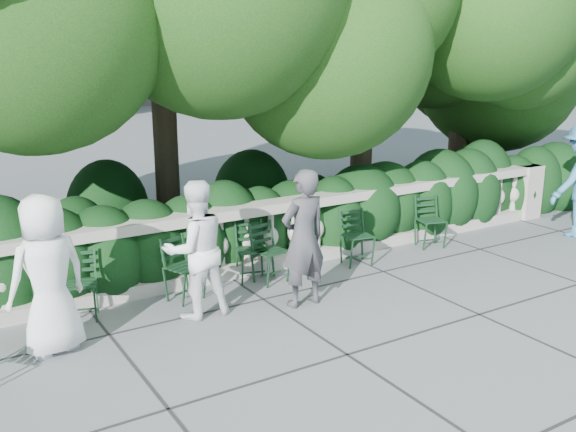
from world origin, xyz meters
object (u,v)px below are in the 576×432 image
chair_c (194,302)px  chair_d (278,285)px  chair_a (81,324)px  person_woman_grey (303,238)px  person_businessman (48,275)px  chair_b (255,284)px  person_casual_man (196,249)px  chair_f (361,267)px  chair_e (434,250)px

chair_c → chair_d: size_ratio=1.00×
chair_a → chair_d: bearing=16.0°
chair_d → person_woman_grey: person_woman_grey is taller
chair_d → person_businessman: size_ratio=0.49×
person_woman_grey → chair_b: bearing=-82.9°
person_businessman → person_casual_man: (1.70, 0.08, -0.03)m
chair_b → chair_f: bearing=7.0°
chair_d → chair_f: 1.42m
chair_d → chair_e: 2.94m
chair_b → chair_a: bearing=-164.1°
chair_a → chair_b: size_ratio=1.00×
chair_a → chair_b: 2.37m
chair_c → chair_d: same height
chair_c → person_woman_grey: size_ratio=0.48×
chair_b → chair_d: 0.31m
chair_a → person_woman_grey: bearing=-0.2°
person_businessman → person_woman_grey: 2.98m
chair_b → chair_f: same height
chair_e → person_woman_grey: bearing=-149.6°
chair_e → chair_f: bearing=-161.7°
chair_a → chair_f: (4.03, -0.15, 0.00)m
chair_b → person_woman_grey: 1.29m
chair_f → chair_a: bearing=-172.7°
chair_e → chair_f: 1.52m
person_businessman → person_woman_grey: person_woman_grey is taller
chair_e → person_businessman: person_businessman is taller
person_businessman → chair_d: bearing=173.7°
chair_a → chair_d: same height
person_casual_man → person_woman_grey: bearing=163.0°
chair_e → person_woman_grey: 3.23m
chair_c → person_casual_man: size_ratio=0.50×
chair_d → chair_f: bearing=-11.2°
chair_d → chair_f: same height
person_businessman → chair_c: bearing=179.9°
chair_a → person_businessman: size_ratio=0.49×
chair_d → chair_c: bearing=168.7°
chair_a → chair_b: (2.37, 0.06, 0.00)m
person_woman_grey → chair_c: bearing=-37.4°
chair_a → chair_e: bearing=17.8°
chair_b → chair_d: size_ratio=1.00×
chair_c → person_businessman: size_ratio=0.49×
chair_c → person_businessman: person_businessman is taller
chair_e → person_woman_grey: person_woman_grey is taller
chair_b → chair_c: size_ratio=1.00×
chair_c → person_woman_grey: 1.64m
chair_f → person_casual_man: person_casual_man is taller
chair_a → person_businessman: bearing=-107.7°
person_casual_man → chair_f: bearing=-173.0°
person_businessman → chair_e: bearing=170.0°
chair_e → person_businessman: bearing=-159.7°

